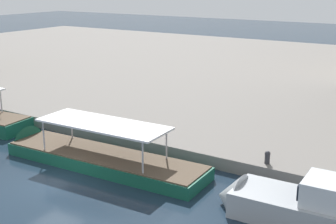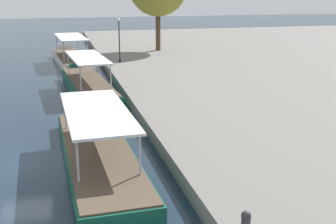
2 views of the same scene
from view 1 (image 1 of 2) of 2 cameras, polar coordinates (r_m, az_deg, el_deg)
The scene contains 5 objects.
ground_plane at distance 26.79m, azimuth -14.20°, elevation -8.74°, with size 220.00×220.00×0.00m, color #192838.
dock_promenade at distance 54.92m, azimuth 12.55°, elevation 4.50°, with size 120.00×55.00×0.81m, color slate.
tour_boat_2 at distance 29.31m, azimuth -9.63°, elevation -5.77°, with size 14.61×3.68×4.11m.
motor_yacht_3 at distance 22.69m, azimuth 18.47°, elevation -11.93°, with size 10.44×3.01×4.14m.
mooring_bollard_1 at distance 27.19m, azimuth 12.19°, elevation -5.44°, with size 0.33×0.33×0.76m.
Camera 1 is at (18.10, -16.42, 10.98)m, focal length 49.29 mm.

